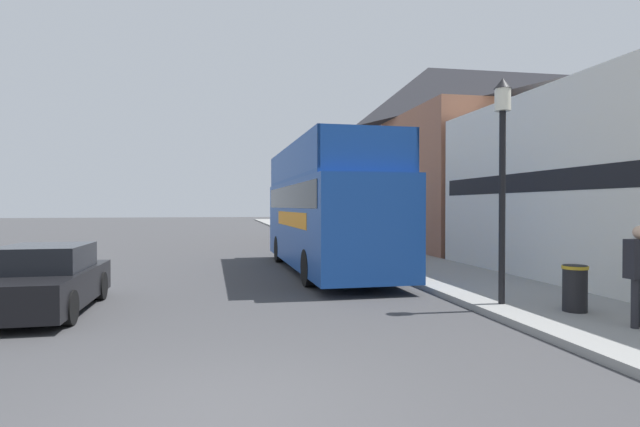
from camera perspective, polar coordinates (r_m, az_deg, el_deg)
ground_plane at (r=26.15m, az=-11.29°, el=-3.86°), size 144.00×144.00×0.00m
sidewalk at (r=24.09m, az=4.87°, el=-4.08°), size 3.27×108.00×0.14m
brick_terrace_rear at (r=28.51m, az=12.23°, el=6.41°), size 6.00×16.32×9.82m
tour_bus at (r=16.36m, az=0.64°, el=-0.09°), size 2.74×9.88×4.06m
parked_car_ahead_of_bus at (r=23.69m, az=-1.79°, el=-2.65°), size 1.91×4.28×1.48m
parked_car_far_side at (r=11.53m, az=-29.00°, el=-6.77°), size 1.83×4.06×1.35m
pedestrian_nearest at (r=9.74m, az=32.72°, el=-5.11°), size 0.44×0.24×1.68m
lamp_post_nearest at (r=10.91m, az=20.13°, el=7.04°), size 0.35×0.35×4.61m
lamp_post_second at (r=17.94m, az=6.96°, el=5.21°), size 0.35×0.35×4.91m
lamp_post_third at (r=25.37m, az=1.42°, el=3.58°), size 0.35×0.35×4.65m
litter_bin at (r=10.72m, az=27.11°, el=-7.46°), size 0.48×0.48×0.88m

